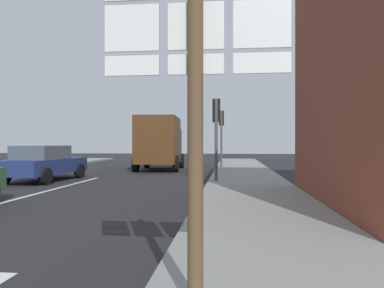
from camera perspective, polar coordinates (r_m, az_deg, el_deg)
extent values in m
plane|color=#232326|center=(15.41, -16.99, -5.72)|extent=(80.00, 80.00, 0.00)
cube|color=gray|center=(12.23, 9.10, -6.93)|extent=(3.03, 44.00, 0.14)
cube|color=silver|center=(11.86, -24.60, -7.48)|extent=(0.16, 12.00, 0.01)
cube|color=navy|center=(16.65, -21.70, -3.15)|extent=(2.03, 4.31, 0.60)
cube|color=#47515B|center=(16.42, -22.16, -1.19)|extent=(1.69, 2.20, 0.55)
cylinder|color=black|center=(18.28, -21.82, -3.80)|extent=(0.26, 0.65, 0.64)
cylinder|color=black|center=(17.42, -16.91, -3.99)|extent=(0.26, 0.65, 0.64)
cylinder|color=black|center=(16.05, -26.90, -4.36)|extent=(0.26, 0.65, 0.64)
cylinder|color=black|center=(15.07, -21.55, -4.64)|extent=(0.26, 0.65, 0.64)
cube|color=#4C2D14|center=(21.12, -5.19, 0.63)|extent=(2.36, 3.79, 2.60)
cube|color=#4C2D14|center=(23.59, -4.28, -0.15)|extent=(2.14, 1.39, 2.00)
cube|color=#47515B|center=(23.65, -4.26, 1.79)|extent=(1.76, 0.18, 0.70)
cylinder|color=black|center=(23.74, -6.93, -2.56)|extent=(0.32, 0.91, 0.90)
cylinder|color=black|center=(23.45, -1.63, -2.60)|extent=(0.32, 0.91, 0.90)
cylinder|color=black|center=(20.41, -8.65, -3.01)|extent=(0.32, 0.91, 0.90)
cylinder|color=black|center=(20.07, -2.48, -3.06)|extent=(0.32, 0.91, 0.90)
cylinder|color=brown|center=(3.24, 0.51, 0.50)|extent=(0.14, 0.14, 3.20)
cube|color=white|center=(3.55, -9.20, 17.17)|extent=(0.50, 0.03, 0.42)
cube|color=black|center=(3.57, -9.11, 17.08)|extent=(0.43, 0.01, 0.32)
cube|color=white|center=(3.47, -9.20, 11.79)|extent=(0.50, 0.03, 0.18)
cube|color=black|center=(3.49, -9.11, 11.73)|extent=(0.43, 0.01, 0.13)
cube|color=white|center=(3.45, 0.60, 17.67)|extent=(0.50, 0.03, 0.42)
cube|color=black|center=(3.47, 0.63, 17.58)|extent=(0.43, 0.01, 0.32)
cube|color=white|center=(3.37, 0.60, 12.15)|extent=(0.50, 0.03, 0.18)
cube|color=black|center=(3.39, 0.63, 12.08)|extent=(0.43, 0.01, 0.13)
cube|color=white|center=(3.45, 10.71, 17.68)|extent=(0.50, 0.03, 0.42)
cube|color=black|center=(3.47, 10.68, 17.59)|extent=(0.43, 0.01, 0.32)
cube|color=white|center=(3.37, 10.71, 12.15)|extent=(0.50, 0.03, 0.18)
cube|color=black|center=(3.38, 10.68, 12.09)|extent=(0.43, 0.01, 0.13)
cylinder|color=#47474C|center=(14.24, 3.74, 0.42)|extent=(0.12, 0.12, 3.29)
cube|color=black|center=(14.50, 3.77, 5.14)|extent=(0.30, 0.28, 0.90)
sphere|color=#360303|center=(14.66, 3.79, 6.14)|extent=(0.18, 0.18, 0.18)
sphere|color=orange|center=(14.64, 3.79, 5.05)|extent=(0.18, 0.18, 0.18)
sphere|color=black|center=(14.62, 3.79, 3.96)|extent=(0.18, 0.18, 0.18)
cylinder|color=#47474C|center=(22.54, 4.55, 0.66)|extent=(0.12, 0.12, 3.54)
cube|color=black|center=(22.79, 4.56, 3.98)|extent=(0.30, 0.28, 0.90)
sphere|color=#360303|center=(22.95, 4.57, 4.63)|extent=(0.18, 0.18, 0.18)
sphere|color=orange|center=(22.93, 4.57, 3.93)|extent=(0.18, 0.18, 0.18)
sphere|color=black|center=(22.91, 4.57, 3.23)|extent=(0.18, 0.18, 0.18)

